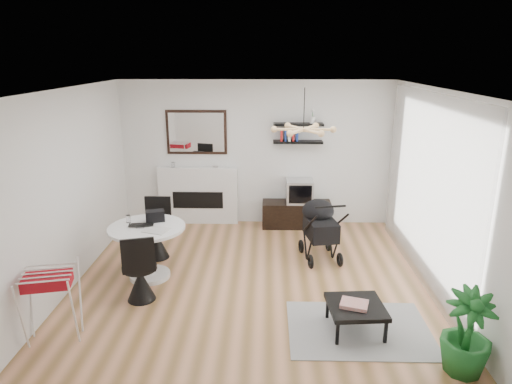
{
  "coord_description": "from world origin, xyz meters",
  "views": [
    {
      "loc": [
        0.22,
        -5.86,
        3.11
      ],
      "look_at": [
        0.05,
        0.4,
        1.23
      ],
      "focal_mm": 32.0,
      "sensor_mm": 36.0,
      "label": 1
    }
  ],
  "objects_px": {
    "dining_table": "(148,244)",
    "coffee_table": "(356,308)",
    "drying_rack": "(52,304)",
    "stroller": "(320,231)",
    "fireplace": "(198,188)",
    "crt_tv": "(300,191)",
    "potted_plant": "(467,333)",
    "tv_console": "(296,214)"
  },
  "relations": [
    {
      "from": "dining_table",
      "to": "coffee_table",
      "type": "bearing_deg",
      "value": -24.89
    },
    {
      "from": "drying_rack",
      "to": "stroller",
      "type": "distance_m",
      "value": 3.97
    },
    {
      "from": "fireplace",
      "to": "dining_table",
      "type": "relative_size",
      "value": 1.99
    },
    {
      "from": "dining_table",
      "to": "drying_rack",
      "type": "xyz_separation_m",
      "value": [
        -0.69,
        -1.54,
        -0.07
      ]
    },
    {
      "from": "stroller",
      "to": "coffee_table",
      "type": "bearing_deg",
      "value": -94.51
    },
    {
      "from": "crt_tv",
      "to": "potted_plant",
      "type": "height_order",
      "value": "crt_tv"
    },
    {
      "from": "tv_console",
      "to": "dining_table",
      "type": "bearing_deg",
      "value": -136.56
    },
    {
      "from": "drying_rack",
      "to": "stroller",
      "type": "xyz_separation_m",
      "value": [
        3.23,
        2.31,
        -0.01
      ]
    },
    {
      "from": "crt_tv",
      "to": "fireplace",
      "type": "bearing_deg",
      "value": 175.22
    },
    {
      "from": "potted_plant",
      "to": "crt_tv",
      "type": "bearing_deg",
      "value": 108.9
    },
    {
      "from": "drying_rack",
      "to": "stroller",
      "type": "bearing_deg",
      "value": 22.45
    },
    {
      "from": "drying_rack",
      "to": "potted_plant",
      "type": "bearing_deg",
      "value": -18.77
    },
    {
      "from": "drying_rack",
      "to": "coffee_table",
      "type": "xyz_separation_m",
      "value": [
        3.44,
        0.27,
        -0.15
      ]
    },
    {
      "from": "potted_plant",
      "to": "fireplace",
      "type": "bearing_deg",
      "value": 127.87
    },
    {
      "from": "dining_table",
      "to": "drying_rack",
      "type": "height_order",
      "value": "drying_rack"
    },
    {
      "from": "tv_console",
      "to": "coffee_table",
      "type": "xyz_separation_m",
      "value": [
        0.49,
        -3.41,
        0.06
      ]
    },
    {
      "from": "fireplace",
      "to": "tv_console",
      "type": "height_order",
      "value": "fireplace"
    },
    {
      "from": "potted_plant",
      "to": "tv_console",
      "type": "bearing_deg",
      "value": 109.49
    },
    {
      "from": "potted_plant",
      "to": "coffee_table",
      "type": "bearing_deg",
      "value": 143.84
    },
    {
      "from": "dining_table",
      "to": "drying_rack",
      "type": "distance_m",
      "value": 1.69
    },
    {
      "from": "crt_tv",
      "to": "potted_plant",
      "type": "bearing_deg",
      "value": -71.1
    },
    {
      "from": "dining_table",
      "to": "stroller",
      "type": "xyz_separation_m",
      "value": [
        2.54,
        0.77,
        -0.08
      ]
    },
    {
      "from": "stroller",
      "to": "potted_plant",
      "type": "bearing_deg",
      "value": -77.19
    },
    {
      "from": "drying_rack",
      "to": "fireplace",
      "type": "bearing_deg",
      "value": 61.19
    },
    {
      "from": "crt_tv",
      "to": "coffee_table",
      "type": "xyz_separation_m",
      "value": [
        0.44,
        -3.41,
        -0.39
      ]
    },
    {
      "from": "crt_tv",
      "to": "stroller",
      "type": "xyz_separation_m",
      "value": [
        0.24,
        -1.37,
        -0.25
      ]
    },
    {
      "from": "dining_table",
      "to": "stroller",
      "type": "height_order",
      "value": "stroller"
    },
    {
      "from": "fireplace",
      "to": "drying_rack",
      "type": "relative_size",
      "value": 2.53
    },
    {
      "from": "fireplace",
      "to": "stroller",
      "type": "height_order",
      "value": "fireplace"
    },
    {
      "from": "tv_console",
      "to": "crt_tv",
      "type": "distance_m",
      "value": 0.46
    },
    {
      "from": "drying_rack",
      "to": "tv_console",
      "type": "bearing_deg",
      "value": 38.22
    },
    {
      "from": "crt_tv",
      "to": "potted_plant",
      "type": "relative_size",
      "value": 0.54
    },
    {
      "from": "tv_console",
      "to": "crt_tv",
      "type": "relative_size",
      "value": 2.61
    },
    {
      "from": "fireplace",
      "to": "crt_tv",
      "type": "bearing_deg",
      "value": -4.78
    },
    {
      "from": "crt_tv",
      "to": "coffee_table",
      "type": "bearing_deg",
      "value": -82.59
    },
    {
      "from": "dining_table",
      "to": "stroller",
      "type": "bearing_deg",
      "value": 16.77
    },
    {
      "from": "fireplace",
      "to": "coffee_table",
      "type": "xyz_separation_m",
      "value": [
        2.36,
        -3.57,
        -0.38
      ]
    },
    {
      "from": "stroller",
      "to": "potted_plant",
      "type": "distance_m",
      "value": 2.99
    },
    {
      "from": "tv_console",
      "to": "stroller",
      "type": "xyz_separation_m",
      "value": [
        0.28,
        -1.37,
        0.2
      ]
    },
    {
      "from": "stroller",
      "to": "potted_plant",
      "type": "xyz_separation_m",
      "value": [
        1.17,
        -2.75,
        0.01
      ]
    },
    {
      "from": "tv_console",
      "to": "drying_rack",
      "type": "bearing_deg",
      "value": -128.7
    },
    {
      "from": "dining_table",
      "to": "coffee_table",
      "type": "height_order",
      "value": "dining_table"
    }
  ]
}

